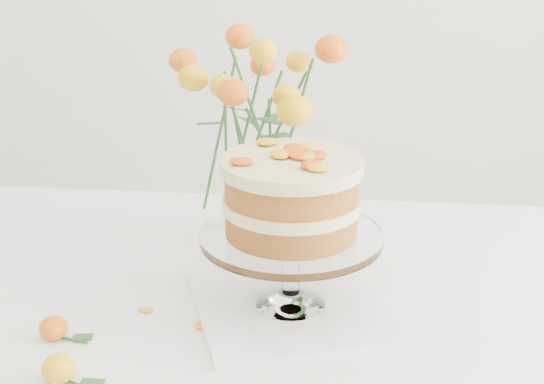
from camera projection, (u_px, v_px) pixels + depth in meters
The scene contains 9 objects.
table at pixel (227, 326), 1.38m from camera, with size 1.43×0.93×0.76m.
napkin at pixel (291, 306), 1.28m from camera, with size 0.31×0.31×0.01m, color white.
cake_stand at pixel (292, 204), 1.21m from camera, with size 0.30×0.30×0.27m.
rose_vase at pixel (256, 117), 1.44m from camera, with size 0.33×0.33×0.45m.
loose_rose_near at pixel (59, 368), 1.08m from camera, with size 0.08×0.05×0.04m.
loose_rose_far at pixel (54, 328), 1.19m from camera, with size 0.08×0.04×0.04m.
stray_petal_a at pixel (146, 310), 1.27m from camera, with size 0.03×0.02×0.00m, color #FFAF10.
stray_petal_b at pixel (200, 325), 1.23m from camera, with size 0.03×0.02×0.00m, color #FFAF10.
stray_petal_c at pixel (220, 340), 1.19m from camera, with size 0.03×0.02×0.00m, color #FFAF10.
Camera 1 is at (0.21, -1.19, 1.39)m, focal length 50.00 mm.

